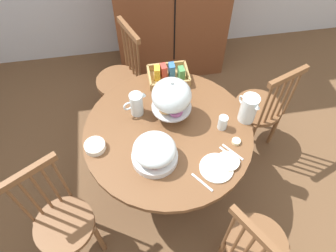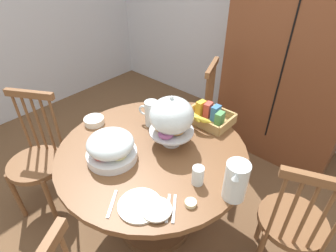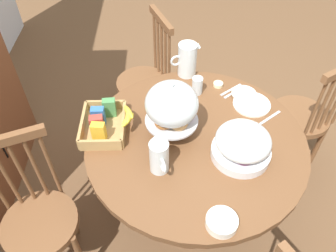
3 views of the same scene
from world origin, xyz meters
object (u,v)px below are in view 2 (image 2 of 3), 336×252
(milk_pitcher, at_px, (152,114))
(orange_juice_pitcher, at_px, (236,182))
(pastry_stand_with_dome, at_px, (171,117))
(china_plate_small, at_px, (157,209))
(windsor_chair_near_window, at_px, (193,115))
(cereal_bowl, at_px, (94,121))
(cereal_basket, at_px, (209,116))
(fruit_platter_covered, at_px, (111,147))
(windsor_chair_far_side, at_px, (292,224))
(drinking_glass, at_px, (198,175))
(butter_dish, at_px, (191,203))
(dining_table, at_px, (153,174))
(windsor_chair_by_cabinet, at_px, (38,162))
(wooden_armoire, at_px, (297,55))
(china_plate_large, at_px, (140,205))

(milk_pitcher, bearing_deg, orange_juice_pitcher, -13.45)
(pastry_stand_with_dome, height_order, china_plate_small, pastry_stand_with_dome)
(windsor_chair_near_window, height_order, cereal_bowl, windsor_chair_near_window)
(windsor_chair_near_window, height_order, cereal_basket, windsor_chair_near_window)
(fruit_platter_covered, bearing_deg, windsor_chair_far_side, 27.99)
(fruit_platter_covered, xyz_separation_m, drinking_glass, (0.50, 0.18, -0.03))
(cereal_basket, distance_m, butter_dish, 0.75)
(dining_table, height_order, butter_dish, butter_dish)
(windsor_chair_by_cabinet, bearing_deg, wooden_armoire, 61.56)
(pastry_stand_with_dome, bearing_deg, milk_pitcher, 164.27)
(butter_dish, bearing_deg, windsor_chair_far_side, 49.52)
(windsor_chair_by_cabinet, height_order, windsor_chair_far_side, same)
(dining_table, xyz_separation_m, china_plate_small, (0.34, -0.32, 0.23))
(windsor_chair_far_side, bearing_deg, butter_dish, -130.48)
(windsor_chair_far_side, xyz_separation_m, cereal_bowl, (-1.35, -0.37, 0.31))
(cereal_basket, bearing_deg, fruit_platter_covered, -106.54)
(windsor_chair_by_cabinet, xyz_separation_m, china_plate_small, (1.12, 0.11, 0.30))
(orange_juice_pitcher, height_order, milk_pitcher, orange_juice_pitcher)
(china_plate_small, bearing_deg, windsor_chair_near_window, 118.97)
(windsor_chair_near_window, bearing_deg, fruit_platter_covered, -80.35)
(china_plate_small, distance_m, drinking_glass, 0.29)
(butter_dish, bearing_deg, fruit_platter_covered, -176.01)
(windsor_chair_far_side, height_order, milk_pitcher, windsor_chair_far_side)
(windsor_chair_near_window, relative_size, butter_dish, 16.25)
(windsor_chair_far_side, height_order, fruit_platter_covered, windsor_chair_far_side)
(dining_table, relative_size, windsor_chair_by_cabinet, 1.22)
(windsor_chair_by_cabinet, relative_size, cereal_basket, 3.09)
(windsor_chair_far_side, relative_size, drinking_glass, 8.86)
(china_plate_small, height_order, drinking_glass, drinking_glass)
(wooden_armoire, height_order, butter_dish, wooden_armoire)
(windsor_chair_near_window, distance_m, drinking_glass, 1.16)
(windsor_chair_far_side, relative_size, china_plate_large, 4.43)
(cereal_basket, bearing_deg, pastry_stand_with_dome, -96.44)
(china_plate_small, relative_size, drinking_glass, 1.36)
(milk_pitcher, bearing_deg, china_plate_large, -50.55)
(orange_juice_pitcher, distance_m, drinking_glass, 0.20)
(fruit_platter_covered, relative_size, china_plate_large, 1.36)
(china_plate_small, bearing_deg, cereal_basket, 107.52)
(wooden_armoire, height_order, orange_juice_pitcher, wooden_armoire)
(pastry_stand_with_dome, bearing_deg, china_plate_small, -56.66)
(drinking_glass, distance_m, butter_dish, 0.16)
(windsor_chair_far_side, relative_size, fruit_platter_covered, 3.25)
(fruit_platter_covered, height_order, milk_pitcher, milk_pitcher)
(windsor_chair_near_window, xyz_separation_m, drinking_glass, (0.68, -0.88, 0.34))
(pastry_stand_with_dome, height_order, drinking_glass, pastry_stand_with_dome)
(orange_juice_pitcher, bearing_deg, fruit_platter_covered, -161.56)
(cereal_bowl, distance_m, butter_dish, 0.95)
(milk_pitcher, bearing_deg, drinking_glass, -22.25)
(china_plate_large, height_order, butter_dish, butter_dish)
(wooden_armoire, xyz_separation_m, cereal_basket, (-0.18, -1.03, -0.20))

